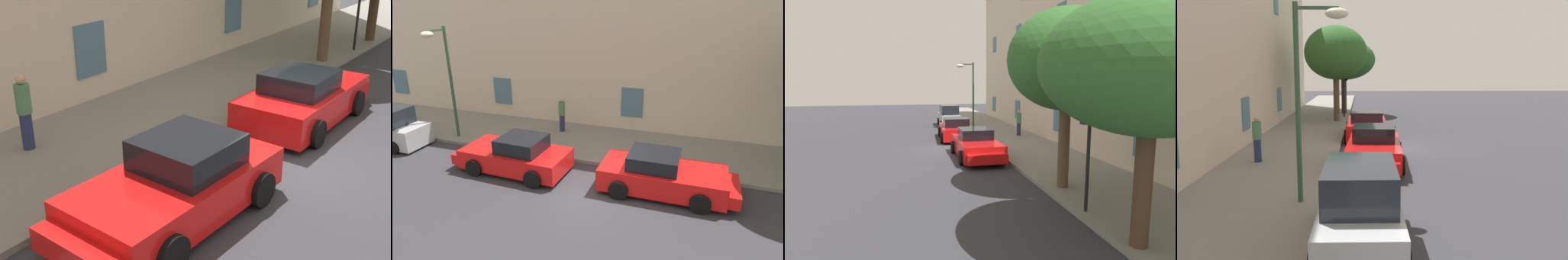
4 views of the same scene
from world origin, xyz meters
TOP-DOWN VIEW (x-y plane):
  - ground_plane at (0.00, 0.00)m, footprint 80.00×80.00m
  - sidewalk at (0.00, 4.43)m, footprint 60.00×4.32m
  - sportscar_red_lead at (-3.55, 0.83)m, footprint 4.62×2.33m
  - sportscar_yellow_flank at (2.45, 1.05)m, footprint 4.71×2.22m
  - pedestrian_admiring at (-3.30, 5.23)m, footprint 0.48×0.48m

SIDE VIEW (x-z plane):
  - ground_plane at x=0.00m, z-range 0.00..0.00m
  - sidewalk at x=0.00m, z-range 0.00..0.14m
  - sportscar_yellow_flank at x=2.45m, z-range -0.10..1.36m
  - sportscar_red_lead at x=-3.55m, z-range -0.11..1.37m
  - pedestrian_admiring at x=-3.30m, z-range 0.17..1.94m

